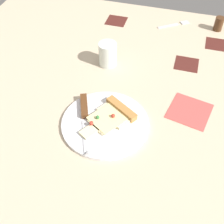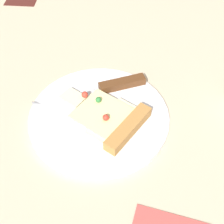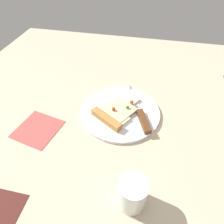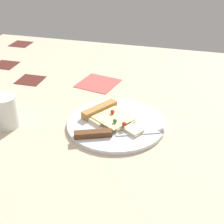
{
  "view_description": "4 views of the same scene",
  "coord_description": "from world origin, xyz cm",
  "px_view_note": "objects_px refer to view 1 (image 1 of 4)",
  "views": [
    {
      "loc": [
        63.51,
        19.86,
        70.81
      ],
      "look_at": [
        5.25,
        3.09,
        3.97
      ],
      "focal_mm": 46.39,
      "sensor_mm": 36.0,
      "label": 1
    },
    {
      "loc": [
        1.71,
        41.04,
        47.74
      ],
      "look_at": [
        4.76,
        3.12,
        4.1
      ],
      "focal_mm": 49.96,
      "sensor_mm": 36.0,
      "label": 2
    },
    {
      "loc": [
        -41.46,
        -5.81,
        49.26
      ],
      "look_at": [
        5.33,
        4.07,
        2.01
      ],
      "focal_mm": 31.39,
      "sensor_mm": 36.0,
      "label": 3
    },
    {
      "loc": [
        26.37,
        -73.27,
        49.72
      ],
      "look_at": [
        5.37,
        4.99,
        2.13
      ],
      "focal_mm": 51.67,
      "sensor_mm": 36.0,
      "label": 4
    }
  ],
  "objects_px": {
    "pizza_slice": "(111,116)",
    "drinking_glass": "(108,54)",
    "knife": "(85,117)",
    "napkin": "(190,111)",
    "fork": "(175,24)",
    "plate": "(105,123)",
    "pepper_shaker": "(219,24)"
  },
  "relations": [
    {
      "from": "drinking_glass",
      "to": "fork",
      "type": "distance_m",
      "value": 0.42
    },
    {
      "from": "knife",
      "to": "pepper_shaker",
      "type": "distance_m",
      "value": 0.77
    },
    {
      "from": "knife",
      "to": "napkin",
      "type": "bearing_deg",
      "value": 179.93
    },
    {
      "from": "drinking_glass",
      "to": "plate",
      "type": "bearing_deg",
      "value": 15.08
    },
    {
      "from": "fork",
      "to": "napkin",
      "type": "distance_m",
      "value": 0.53
    },
    {
      "from": "pizza_slice",
      "to": "knife",
      "type": "relative_size",
      "value": 0.82
    },
    {
      "from": "fork",
      "to": "drinking_glass",
      "type": "bearing_deg",
      "value": -66.79
    },
    {
      "from": "drinking_glass",
      "to": "pepper_shaker",
      "type": "height_order",
      "value": "drinking_glass"
    },
    {
      "from": "plate",
      "to": "drinking_glass",
      "type": "bearing_deg",
      "value": -164.92
    },
    {
      "from": "pizza_slice",
      "to": "drinking_glass",
      "type": "distance_m",
      "value": 0.29
    },
    {
      "from": "pepper_shaker",
      "to": "napkin",
      "type": "distance_m",
      "value": 0.54
    },
    {
      "from": "drinking_glass",
      "to": "napkin",
      "type": "distance_m",
      "value": 0.37
    },
    {
      "from": "plate",
      "to": "fork",
      "type": "bearing_deg",
      "value": 168.39
    },
    {
      "from": "napkin",
      "to": "drinking_glass",
      "type": "bearing_deg",
      "value": -116.5
    },
    {
      "from": "pepper_shaker",
      "to": "pizza_slice",
      "type": "bearing_deg",
      "value": -25.51
    },
    {
      "from": "plate",
      "to": "fork",
      "type": "distance_m",
      "value": 0.67
    },
    {
      "from": "drinking_glass",
      "to": "napkin",
      "type": "height_order",
      "value": "drinking_glass"
    },
    {
      "from": "napkin",
      "to": "knife",
      "type": "bearing_deg",
      "value": -67.48
    },
    {
      "from": "drinking_glass",
      "to": "napkin",
      "type": "xyz_separation_m",
      "value": [
        0.17,
        0.33,
        -0.04
      ]
    },
    {
      "from": "plate",
      "to": "napkin",
      "type": "distance_m",
      "value": 0.28
    },
    {
      "from": "drinking_glass",
      "to": "napkin",
      "type": "relative_size",
      "value": 0.7
    },
    {
      "from": "plate",
      "to": "pizza_slice",
      "type": "bearing_deg",
      "value": 148.24
    },
    {
      "from": "pepper_shaker",
      "to": "plate",
      "type": "bearing_deg",
      "value": -25.73
    },
    {
      "from": "knife",
      "to": "plate",
      "type": "bearing_deg",
      "value": 158.73
    },
    {
      "from": "knife",
      "to": "napkin",
      "type": "relative_size",
      "value": 1.77
    },
    {
      "from": "plate",
      "to": "drinking_glass",
      "type": "height_order",
      "value": "drinking_glass"
    },
    {
      "from": "pizza_slice",
      "to": "drinking_glass",
      "type": "xyz_separation_m",
      "value": [
        -0.27,
        -0.09,
        0.03
      ]
    },
    {
      "from": "fork",
      "to": "plate",
      "type": "bearing_deg",
      "value": -47.36
    },
    {
      "from": "pizza_slice",
      "to": "knife",
      "type": "distance_m",
      "value": 0.08
    },
    {
      "from": "pepper_shaker",
      "to": "fork",
      "type": "height_order",
      "value": "pepper_shaker"
    },
    {
      "from": "plate",
      "to": "pepper_shaker",
      "type": "distance_m",
      "value": 0.73
    },
    {
      "from": "drinking_glass",
      "to": "knife",
      "type": "bearing_deg",
      "value": 2.49
    }
  ]
}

